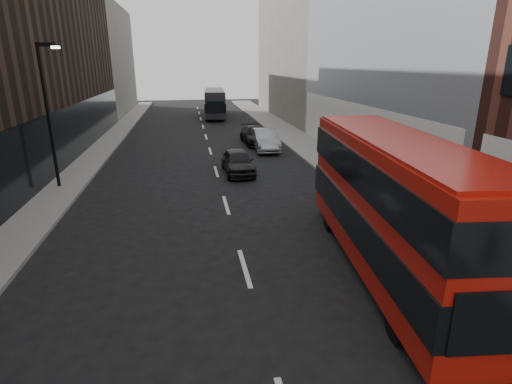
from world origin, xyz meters
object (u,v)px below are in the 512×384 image
street_lamp (49,107)px  car_c (255,135)px  red_bus (393,200)px  car_b (265,140)px  grey_bus (215,103)px  car_a (238,162)px

street_lamp → car_c: street_lamp is taller
red_bus → car_b: (-0.30, 18.50, -1.56)m
red_bus → car_c: bearing=97.7°
grey_bus → car_c: size_ratio=2.14×
street_lamp → car_a: (9.46, 1.45, -3.48)m
car_b → car_c: car_b is taller
red_bus → car_a: size_ratio=2.56×
street_lamp → grey_bus: bearing=69.9°
grey_bus → car_a: grey_bus is taller
car_a → car_b: size_ratio=0.88×
car_b → car_a: bearing=-112.5°
car_a → car_c: (2.51, 8.76, -0.02)m
car_a → car_b: 6.82m
grey_bus → car_a: size_ratio=2.43×
car_a → car_c: size_ratio=0.88×
street_lamp → car_b: 14.89m
car_a → car_b: (2.85, 6.19, 0.07)m
red_bus → car_b: red_bus is taller
red_bus → grey_bus: bearing=99.8°
grey_bus → red_bus: bearing=-82.7°
grey_bus → car_c: (1.96, -17.22, -1.04)m
red_bus → street_lamp: bearing=145.2°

